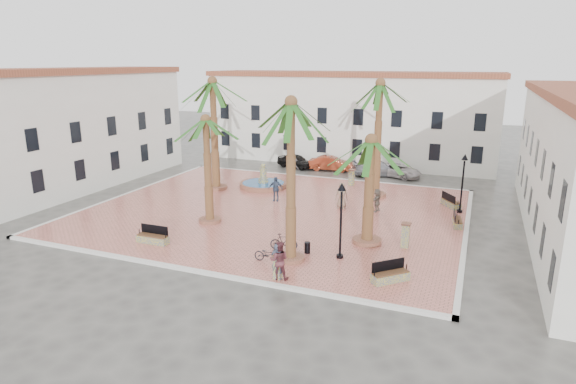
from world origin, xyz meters
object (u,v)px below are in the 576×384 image
at_px(bollard_e, 406,235).
at_px(car_white, 397,170).
at_px(lamppost_s, 341,208).
at_px(bicycle_a, 268,254).
at_px(pedestrian_east, 377,200).
at_px(car_red, 331,163).
at_px(bollard_se, 278,267).
at_px(car_silver, 379,168).
at_px(car_black, 296,161).
at_px(bench_s, 153,238).
at_px(lamppost_e, 463,173).
at_px(pedestrian_north, 294,167).
at_px(fountain, 263,184).
at_px(bench_e, 457,222).
at_px(bench_ne, 451,203).
at_px(palm_ne, 380,96).
at_px(palm_s, 291,119).
at_px(pedestrian_fountain_b, 276,189).
at_px(palm_e, 371,155).
at_px(palm_nw, 213,94).
at_px(palm_sw, 206,132).
at_px(bench_se, 390,276).
at_px(cyclist_b, 279,260).
at_px(bollard_n, 352,177).
at_px(pedestrian_fountain_a, 342,195).
at_px(bicycle_b, 284,242).
at_px(cyclist_a, 277,261).

bearing_deg(bollard_e, car_white, 100.80).
distance_m(lamppost_s, bicycle_a, 4.62).
height_order(pedestrian_east, car_red, pedestrian_east).
distance_m(bollard_se, car_silver, 24.55).
relative_size(bollard_e, car_black, 0.36).
distance_m(bench_s, car_white, 25.23).
relative_size(bench_s, lamppost_e, 0.47).
relative_size(bench_s, pedestrian_north, 1.14).
relative_size(fountain, bench_s, 2.06).
relative_size(bench_e, bench_ne, 0.94).
height_order(palm_ne, car_silver, palm_ne).
relative_size(car_red, car_white, 0.96).
relative_size(palm_s, pedestrian_fountain_b, 4.63).
bearing_deg(bench_s, palm_e, 21.19).
relative_size(palm_nw, palm_sw, 1.29).
bearing_deg(bench_se, cyclist_b, 154.66).
xyz_separation_m(palm_nw, bollard_n, (10.23, 5.40, -7.14)).
xyz_separation_m(palm_ne, bollard_e, (3.89, -10.19, -7.08)).
xyz_separation_m(bollard_se, pedestrian_east, (2.23, 12.82, 0.18)).
bearing_deg(palm_nw, car_black, 74.73).
distance_m(palm_ne, car_white, 10.83).
height_order(lamppost_s, pedestrian_fountain_a, lamppost_s).
bearing_deg(lamppost_e, car_white, 121.35).
distance_m(pedestrian_fountain_b, car_red, 12.45).
xyz_separation_m(bicycle_b, pedestrian_north, (-6.02, 17.17, 0.39)).
height_order(palm_e, bench_s, palm_e).
distance_m(palm_s, car_silver, 23.23).
height_order(bench_se, bench_ne, bench_se).
distance_m(pedestrian_fountain_b, pedestrian_east, 7.77).
bearing_deg(car_silver, pedestrian_north, 94.51).
bearing_deg(bollard_n, car_red, 122.32).
bearing_deg(palm_sw, bollard_e, 0.98).
xyz_separation_m(palm_e, bollard_n, (-4.32, 12.99, -4.54)).
height_order(bench_s, bollard_se, bollard_se).
bearing_deg(pedestrian_fountain_a, cyclist_a, -94.52).
distance_m(palm_e, bicycle_a, 7.99).
height_order(palm_nw, cyclist_b, palm_nw).
xyz_separation_m(bench_e, lamppost_s, (-5.64, -7.97, 2.60)).
height_order(bench_e, car_white, car_white).
distance_m(palm_sw, bench_e, 17.27).
bearing_deg(bollard_n, bench_se, -69.70).
bearing_deg(bench_se, lamppost_e, 34.63).
height_order(bench_s, car_white, car_white).
bearing_deg(bollard_e, bicycle_a, -143.04).
height_order(bench_se, pedestrian_east, pedestrian_east).
distance_m(bench_se, lamppost_e, 13.49).
height_order(bollard_e, car_white, bollard_e).
bearing_deg(pedestrian_east, pedestrian_fountain_b, -75.93).
bearing_deg(bicycle_a, lamppost_e, -35.27).
distance_m(palm_nw, bench_e, 20.91).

